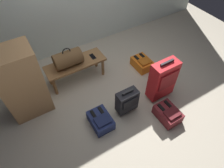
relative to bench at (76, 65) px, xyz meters
name	(u,v)px	position (x,y,z in m)	size (l,w,h in m)	color
ground_plane	(124,94)	(0.51, -0.70, -0.33)	(6.60, 6.60, 0.00)	#B2A893
bench	(76,65)	(0.00, 0.00, 0.00)	(1.00, 0.36, 0.39)	olive
duffel_bag_brown	(68,59)	(-0.10, 0.00, 0.19)	(0.44, 0.26, 0.34)	brown
cell_phone	(93,56)	(0.32, -0.01, 0.06)	(0.07, 0.14, 0.01)	black
suitcase_upright_red	(163,80)	(0.99, -1.03, 0.05)	(0.41, 0.22, 0.74)	red
suitcase_small_charcoal	(127,101)	(0.37, -1.00, -0.09)	(0.32, 0.19, 0.46)	black
backpack_navy	(101,120)	(-0.09, -1.01, -0.23)	(0.28, 0.38, 0.21)	navy
backpack_orange	(142,63)	(1.16, -0.34, -0.23)	(0.28, 0.38, 0.21)	orange
backpack_maroon	(168,114)	(0.82, -1.42, -0.23)	(0.28, 0.38, 0.21)	maroon
side_cabinet	(22,83)	(-0.85, -0.19, 0.22)	(0.56, 0.44, 1.10)	#A87A4C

